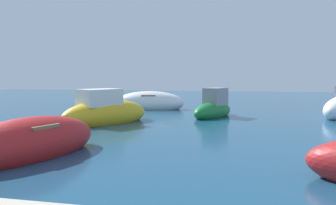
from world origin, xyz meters
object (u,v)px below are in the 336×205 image
Objects in this scene: moored_boat_0 at (149,103)px; moored_boat_1 at (213,108)px; moored_boat_5 at (31,143)px; moored_boat_7 at (105,113)px.

moored_boat_0 is 1.28× the size of moored_boat_1.
moored_boat_7 is at bearing -159.35° from moored_boat_5.
moored_boat_7 is at bearing -99.18° from moored_boat_0.
moored_boat_0 is at bearing -105.71° from moored_boat_1.
moored_boat_5 is at bearing 1.66° from moored_boat_1.
moored_boat_1 is 10.03m from moored_boat_5.
moored_boat_1 is at bearing -46.14° from moored_boat_0.
moored_boat_1 is 5.27m from moored_boat_7.
moored_boat_5 is (0.62, -12.51, -0.03)m from moored_boat_0.
moored_boat_7 is at bearing -29.07° from moored_boat_1.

